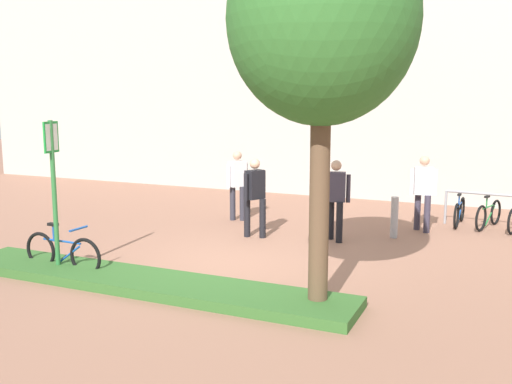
{
  "coord_description": "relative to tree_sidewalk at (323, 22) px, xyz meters",
  "views": [
    {
      "loc": [
        4.49,
        -9.34,
        2.99
      ],
      "look_at": [
        -0.38,
        1.7,
        1.02
      ],
      "focal_mm": 40.38,
      "sensor_mm": 36.0,
      "label": 1
    }
  ],
  "objects": [
    {
      "name": "person_suited_dark",
      "position": [
        -2.58,
        3.6,
        -3.01
      ],
      "size": [
        0.48,
        0.57,
        1.72
      ],
      "color": "black",
      "rests_on": "ground"
    },
    {
      "name": "building_facade",
      "position": [
        -2.12,
        9.87,
        1.0
      ],
      "size": [
        28.0,
        1.2,
        10.0
      ],
      "primitive_type": "cube",
      "color": "#B2ADA3",
      "rests_on": "ground"
    },
    {
      "name": "person_suited_navy",
      "position": [
        -0.9,
        4.0,
        -3.01
      ],
      "size": [
        0.59,
        0.37,
        1.72
      ],
      "color": "black",
      "rests_on": "ground"
    },
    {
      "name": "bike_rack_cluster",
      "position": [
        2.35,
        6.59,
        -3.65
      ],
      "size": [
        2.65,
        1.76,
        0.83
      ],
      "color": "#99999E",
      "rests_on": "ground"
    },
    {
      "name": "ground_plane",
      "position": [
        -2.12,
        1.78,
        -4.0
      ],
      "size": [
        60.0,
        60.0,
        0.0
      ],
      "primitive_type": "plane",
      "color": "#936651"
    },
    {
      "name": "person_shirt_blue",
      "position": [
        0.66,
        5.66,
        -3.01
      ],
      "size": [
        0.59,
        0.35,
        1.72
      ],
      "color": "#383342",
      "rests_on": "ground"
    },
    {
      "name": "planter_strip",
      "position": [
        -2.87,
        -0.17,
        -3.92
      ],
      "size": [
        7.0,
        1.1,
        0.16
      ],
      "primitive_type": "cube",
      "color": "#336028",
      "rests_on": "ground"
    },
    {
      "name": "bike_at_sign",
      "position": [
        -4.6,
        -0.07,
        -3.65
      ],
      "size": [
        1.68,
        0.42,
        0.86
      ],
      "color": "black",
      "rests_on": "ground"
    },
    {
      "name": "bollard_steel",
      "position": [
        0.2,
        4.78,
        -3.55
      ],
      "size": [
        0.16,
        0.16,
        0.9
      ],
      "primitive_type": "cylinder",
      "color": "#ADADB2",
      "rests_on": "ground"
    },
    {
      "name": "tree_sidewalk",
      "position": [
        0.0,
        0.0,
        0.0
      ],
      "size": [
        2.57,
        2.57,
        5.44
      ],
      "color": "brown",
      "rests_on": "ground"
    },
    {
      "name": "person_casual_tan",
      "position": [
        -3.69,
        5.05,
        -3.01
      ],
      "size": [
        0.41,
        0.54,
        1.72
      ],
      "color": "#2D2D38",
      "rests_on": "ground"
    },
    {
      "name": "parking_sign_post",
      "position": [
        -4.62,
        -0.17,
        -2.28
      ],
      "size": [
        0.08,
        0.36,
        2.63
      ],
      "color": "#2D7238",
      "rests_on": "ground"
    }
  ]
}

